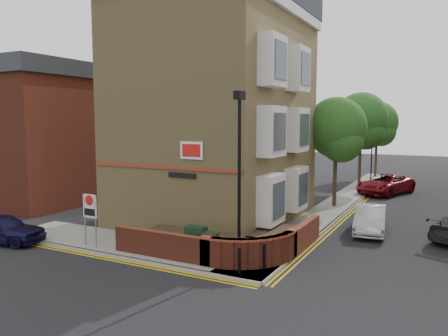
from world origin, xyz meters
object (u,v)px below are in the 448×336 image
lamppost (239,178)px  silver_car_near (370,219)px  navy_hatchback (1,229)px  utility_cabinet_large (196,241)px  zone_sign (90,210)px

lamppost → silver_car_near: 8.67m
navy_hatchback → silver_car_near: bearing=-71.4°
utility_cabinet_large → zone_sign: (-4.70, -0.80, 0.92)m
zone_sign → navy_hatchback: bearing=-163.2°
lamppost → navy_hatchback: 11.19m
silver_car_near → navy_hatchback: bearing=-153.2°
lamppost → zone_sign: 6.85m
lamppost → silver_car_near: lamppost is taller
navy_hatchback → silver_car_near: navy_hatchback is taller
zone_sign → utility_cabinet_large: bearing=9.7°
lamppost → silver_car_near: bearing=65.6°
silver_car_near → lamppost: bearing=-121.4°
utility_cabinet_large → silver_car_near: size_ratio=0.30×
zone_sign → navy_hatchback: 4.38m
navy_hatchback → silver_car_near: size_ratio=0.97×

